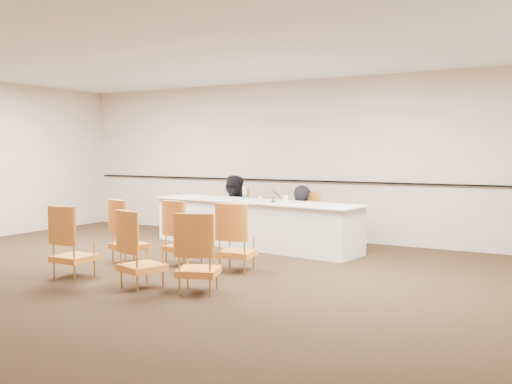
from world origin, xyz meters
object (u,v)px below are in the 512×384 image
(aud_chair_front_left, at_px, (129,231))
(water_bottle, at_px, (245,193))
(panel_table, at_px, (254,224))
(aud_chair_back_left, at_px, (74,241))
(coffee_cup, at_px, (286,199))
(panelist_main_chair, at_px, (303,219))
(aud_chair_front_right, at_px, (237,237))
(panelist_second, at_px, (233,220))
(drinking_glass, at_px, (260,199))
(microphone, at_px, (273,195))
(panelist_main, at_px, (303,232))
(panelist_second_chair, at_px, (233,213))
(aud_chair_back_mid, at_px, (142,249))
(aud_chair_front_mid, at_px, (184,232))
(aud_chair_back_right, at_px, (198,252))

(aud_chair_front_left, bearing_deg, water_bottle, 89.18)
(panel_table, bearing_deg, aud_chair_back_left, -97.26)
(coffee_cup, bearing_deg, water_bottle, 168.59)
(panelist_main_chair, xyz_separation_m, aud_chair_front_left, (-1.59, -2.66, 0.00))
(panelist_main_chair, xyz_separation_m, aud_chair_front_right, (0.13, -2.39, 0.00))
(panelist_second, xyz_separation_m, water_bottle, (0.68, -0.70, 0.58))
(drinking_glass, bearing_deg, water_bottle, 158.90)
(microphone, distance_m, water_bottle, 0.64)
(drinking_glass, bearing_deg, panelist_main_chair, 52.30)
(water_bottle, relative_size, coffee_cup, 1.92)
(coffee_cup, bearing_deg, aud_chair_front_right, -86.05)
(panelist_main, height_order, panelist_second, panelist_second)
(aud_chair_front_left, bearing_deg, aud_chair_back_left, -71.78)
(panelist_second_chair, height_order, aud_chair_back_left, same)
(panelist_main_chair, bearing_deg, coffee_cup, -81.90)
(drinking_glass, bearing_deg, aud_chair_front_right, -70.41)
(panelist_main_chair, distance_m, aud_chair_back_mid, 3.79)
(panelist_main_chair, bearing_deg, panelist_second, -180.00)
(panelist_second_chair, bearing_deg, aud_chair_front_mid, -65.57)
(panel_table, distance_m, coffee_cup, 0.86)
(aud_chair_back_left, bearing_deg, panelist_main, 65.24)
(water_bottle, bearing_deg, aud_chair_front_left, -107.80)
(panelist_main_chair, relative_size, microphone, 3.80)
(coffee_cup, relative_size, aud_chair_back_mid, 0.13)
(microphone, bearing_deg, panelist_second_chair, 170.30)
(water_bottle, bearing_deg, panelist_second, 134.18)
(aud_chair_back_right, bearing_deg, panelist_main_chair, 74.20)
(panel_table, distance_m, aud_chair_back_mid, 3.29)
(panelist_main, bearing_deg, drinking_glass, 66.16)
(water_bottle, relative_size, aud_chair_back_left, 0.26)
(coffee_cup, distance_m, aud_chair_front_right, 1.77)
(aud_chair_back_right, bearing_deg, drinking_glass, 84.57)
(aud_chair_back_mid, bearing_deg, aud_chair_front_right, 86.69)
(panelist_second_chair, height_order, aud_chair_front_left, same)
(panelist_main_chair, relative_size, aud_chair_back_left, 1.00)
(panel_table, distance_m, aud_chair_front_left, 2.34)
(panelist_second, distance_m, aud_chair_front_mid, 2.73)
(panelist_second, relative_size, panelist_second_chair, 1.80)
(panelist_main, relative_size, aud_chair_front_mid, 1.74)
(coffee_cup, bearing_deg, aud_chair_back_left, -117.01)
(panelist_main_chair, xyz_separation_m, panelist_second_chair, (-1.57, 0.21, 0.00))
(panelist_main, distance_m, microphone, 0.95)
(panelist_second_chair, relative_size, coffee_cup, 7.41)
(aud_chair_front_right, bearing_deg, microphone, 91.90)
(panelist_main, distance_m, aud_chair_back_right, 3.65)
(panel_table, distance_m, aud_chair_front_right, 2.07)
(drinking_glass, height_order, aud_chair_back_right, aud_chair_back_right)
(panel_table, height_order, aud_chair_back_right, aud_chair_back_right)
(aud_chair_back_right, bearing_deg, aud_chair_back_mid, 169.80)
(drinking_glass, height_order, aud_chair_back_left, aud_chair_back_left)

